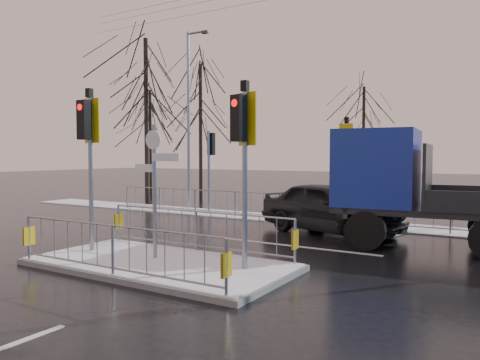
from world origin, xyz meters
The scene contains 12 objects.
ground centered at (0.00, 0.00, 0.00)m, with size 120.00×120.00×0.00m, color black.
snow_verge centered at (0.00, 8.60, 0.02)m, with size 30.00×2.00×0.04m, color white.
lane_markings centered at (0.00, -0.33, 0.00)m, with size 8.00×11.38×0.01m.
traffic_island centered at (-0.01, 0.01, 0.39)m, with size 6.00×3.04×4.15m.
far_kerb_fixtures centered at (0.29, 8.09, 1.02)m, with size 18.00×0.65×3.83m.
car_far_lane centered at (1.65, 6.36, 0.83)m, with size 1.96×4.88×1.66m, color black.
flatbed_truck centered at (4.39, 5.50, 1.71)m, with size 7.16×3.19×3.22m.
tree_near_a centered at (-10.50, 11.00, 6.11)m, with size 4.75×4.75×8.97m.
tree_near_b centered at (-8.00, 12.50, 5.15)m, with size 4.00×4.00×7.55m.
tree_near_c centered at (-12.50, 13.50, 4.50)m, with size 3.50×3.50×6.61m.
tree_far_a centered at (-2.00, 22.00, 4.82)m, with size 3.75×3.75×7.08m.
street_lamp_left centered at (-6.43, 9.50, 4.49)m, with size 1.25×0.18×8.20m.
Camera 1 is at (6.96, -7.91, 2.52)m, focal length 35.00 mm.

